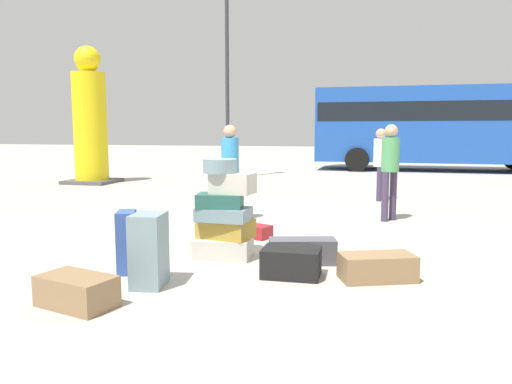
# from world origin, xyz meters

# --- Properties ---
(ground_plane) EXTENTS (80.00, 80.00, 0.00)m
(ground_plane) POSITION_xyz_m (0.00, 0.00, 0.00)
(ground_plane) COLOR #ADA89E
(suitcase_tower) EXTENTS (0.75, 0.57, 1.22)m
(suitcase_tower) POSITION_xyz_m (-0.19, -0.29, 0.53)
(suitcase_tower) COLOR beige
(suitcase_tower) RESTS_ON ground
(suitcase_brown_foreground_far) EXTENTS (0.77, 0.57, 0.28)m
(suitcase_brown_foreground_far) POSITION_xyz_m (-0.99, -2.22, 0.14)
(suitcase_brown_foreground_far) COLOR olive
(suitcase_brown_foreground_far) RESTS_ON ground
(suitcase_black_right_side) EXTENTS (0.61, 0.43, 0.31)m
(suitcase_black_right_side) POSITION_xyz_m (0.74, -0.90, 0.15)
(suitcase_black_right_side) COLOR black
(suitcase_black_right_side) RESTS_ON ground
(suitcase_navy_left_side) EXTENTS (0.29, 0.38, 0.68)m
(suitcase_navy_left_side) POSITION_xyz_m (-1.05, -1.15, 0.34)
(suitcase_navy_left_side) COLOR #334F99
(suitcase_navy_left_side) RESTS_ON ground
(suitcase_brown_white_trunk) EXTENTS (0.85, 0.62, 0.28)m
(suitcase_brown_white_trunk) POSITION_xyz_m (1.64, -0.83, 0.14)
(suitcase_brown_white_trunk) COLOR olive
(suitcase_brown_white_trunk) RESTS_ON ground
(suitcase_charcoal_upright_blue) EXTENTS (0.83, 0.48, 0.29)m
(suitcase_charcoal_upright_blue) POSITION_xyz_m (0.79, -0.35, 0.15)
(suitcase_charcoal_upright_blue) COLOR #4C4C51
(suitcase_charcoal_upright_blue) RESTS_ON ground
(suitcase_maroon_behind_tower) EXTENTS (0.58, 0.46, 0.19)m
(suitcase_maroon_behind_tower) POSITION_xyz_m (-0.09, 0.89, 0.09)
(suitcase_maroon_behind_tower) COLOR maroon
(suitcase_maroon_behind_tower) RESTS_ON ground
(suitcase_slate_foreground_near) EXTENTS (0.35, 0.44, 0.74)m
(suitcase_slate_foreground_near) POSITION_xyz_m (-0.60, -1.54, 0.37)
(suitcase_slate_foreground_near) COLOR gray
(suitcase_slate_foreground_near) RESTS_ON ground
(person_bearded_onlooker) EXTENTS (0.30, 0.30, 1.65)m
(person_bearded_onlooker) POSITION_xyz_m (-0.79, 2.08, 0.98)
(person_bearded_onlooker) COLOR brown
(person_bearded_onlooker) RESTS_ON ground
(person_tourist_with_camera) EXTENTS (0.30, 0.34, 1.59)m
(person_tourist_with_camera) POSITION_xyz_m (1.77, 5.20, 0.95)
(person_tourist_with_camera) COLOR #3F334C
(person_tourist_with_camera) RESTS_ON ground
(person_passerby_in_red) EXTENTS (0.30, 0.30, 1.66)m
(person_passerby_in_red) POSITION_xyz_m (1.88, 2.71, 0.99)
(person_passerby_in_red) COLOR #3F334C
(person_passerby_in_red) RESTS_ON ground
(yellow_dummy_statue) EXTENTS (1.35, 1.35, 3.96)m
(yellow_dummy_statue) POSITION_xyz_m (-6.44, 7.04, 1.76)
(yellow_dummy_statue) COLOR yellow
(yellow_dummy_statue) RESTS_ON ground
(parked_bus) EXTENTS (9.29, 2.93, 3.15)m
(parked_bus) POSITION_xyz_m (4.14, 14.02, 1.83)
(parked_bus) COLOR #1E4CA5
(parked_bus) RESTS_ON ground
(lamp_post) EXTENTS (0.36, 0.36, 6.09)m
(lamp_post) POSITION_xyz_m (-2.91, 9.25, 3.98)
(lamp_post) COLOR #333338
(lamp_post) RESTS_ON ground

